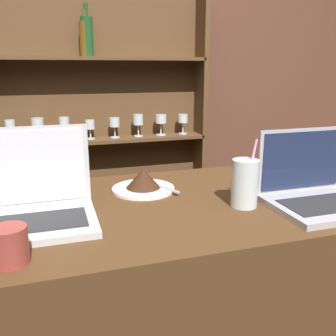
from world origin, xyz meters
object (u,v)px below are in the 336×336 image
object	(u,v)px
water_glass	(245,183)
laptop_far	(316,190)
cake_plate	(143,182)
laptop_near	(27,203)
coffee_cup	(10,245)

from	to	relation	value
water_glass	laptop_far	bearing A→B (deg)	-13.20
laptop_far	cake_plate	size ratio (longest dim) A/B	1.45
laptop_far	water_glass	size ratio (longest dim) A/B	1.52
laptop_near	water_glass	size ratio (longest dim) A/B	1.73
cake_plate	coffee_cup	world-z (taller)	coffee_cup
water_glass	coffee_cup	bearing A→B (deg)	-166.29
coffee_cup	cake_plate	bearing A→B (deg)	45.31
laptop_near	laptop_far	xyz separation A→B (m)	(0.82, -0.12, -0.01)
cake_plate	coffee_cup	distance (m)	0.54
coffee_cup	laptop_near	bearing A→B (deg)	83.36
laptop_near	cake_plate	size ratio (longest dim) A/B	1.65
laptop_near	water_glass	xyz separation A→B (m)	(0.61, -0.07, 0.02)
laptop_far	laptop_near	bearing A→B (deg)	171.91
laptop_near	water_glass	world-z (taller)	laptop_near
laptop_far	water_glass	distance (m)	0.22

